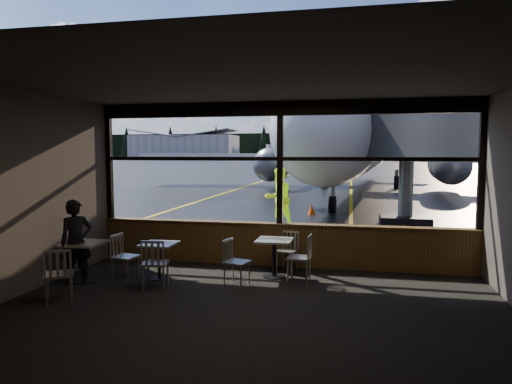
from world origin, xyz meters
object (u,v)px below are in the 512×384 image
(cone_nose, at_px, (312,209))
(chair_near_e, at_px, (299,258))
(airliner, at_px, (360,101))
(chair_left_s, at_px, (59,275))
(cafe_table_near, at_px, (274,258))
(passenger, at_px, (76,242))
(chair_mid_w, at_px, (125,257))
(jet_bridge, at_px, (421,148))
(chair_mid_s, at_px, (155,264))
(chair_near_n, at_px, (287,251))
(cafe_table_mid, at_px, (159,261))
(chair_near_w, at_px, (237,263))
(ground_crew, at_px, (278,198))
(cafe_table_left, at_px, (85,262))

(cone_nose, bearing_deg, chair_near_e, -86.58)
(airliner, xyz_separation_m, chair_left_s, (-5.09, -25.15, -5.42))
(cafe_table_near, distance_m, passenger, 3.72)
(airliner, relative_size, chair_mid_w, 43.29)
(passenger, distance_m, cone_nose, 11.04)
(jet_bridge, bearing_deg, chair_mid_w, -131.13)
(cafe_table_near, xyz_separation_m, chair_near_e, (0.51, -0.24, 0.08))
(jet_bridge, distance_m, chair_mid_s, 9.63)
(jet_bridge, xyz_separation_m, chair_mid_w, (-6.30, -7.21, -2.14))
(airliner, distance_m, chair_near_n, 23.14)
(cone_nose, bearing_deg, jet_bridge, -38.37)
(jet_bridge, relative_size, cafe_table_mid, 16.99)
(jet_bridge, bearing_deg, passenger, -132.89)
(cafe_table_near, bearing_deg, chair_near_w, -128.28)
(chair_mid_w, bearing_deg, chair_left_s, -7.09)
(cafe_table_near, height_order, cone_nose, cafe_table_near)
(cafe_table_mid, bearing_deg, cone_nose, 77.96)
(chair_near_e, bearing_deg, ground_crew, 17.28)
(chair_near_w, bearing_deg, airliner, -171.87)
(chair_left_s, bearing_deg, cafe_table_mid, 27.45)
(airliner, xyz_separation_m, passenger, (-5.44, -24.12, -5.09))
(chair_near_w, relative_size, chair_near_n, 1.05)
(chair_mid_s, xyz_separation_m, chair_left_s, (-1.21, -1.01, -0.00))
(chair_left_s, distance_m, passenger, 1.13)
(chair_near_e, relative_size, chair_near_w, 1.05)
(passenger, bearing_deg, chair_near_w, -39.64)
(chair_near_n, height_order, passenger, passenger)
(passenger, bearing_deg, chair_mid_w, -21.59)
(chair_mid_s, distance_m, passenger, 1.59)
(jet_bridge, height_order, chair_left_s, jet_bridge)
(cafe_table_near, distance_m, ground_crew, 5.89)
(airliner, xyz_separation_m, chair_mid_s, (-3.88, -24.13, -5.42))
(passenger, bearing_deg, chair_near_e, -35.48)
(passenger, height_order, cone_nose, passenger)
(chair_near_e, relative_size, chair_mid_w, 1.02)
(chair_mid_s, bearing_deg, airliner, 70.27)
(jet_bridge, distance_m, chair_near_n, 7.14)
(passenger, bearing_deg, ground_crew, 20.29)
(chair_mid_w, distance_m, passenger, 0.93)
(cafe_table_left, height_order, chair_near_w, chair_near_w)
(airliner, xyz_separation_m, cafe_table_left, (-5.36, -24.00, -5.50))
(chair_near_n, bearing_deg, cone_nose, -71.25)
(chair_near_e, height_order, passenger, passenger)
(chair_near_e, distance_m, cone_nose, 9.54)
(cafe_table_mid, bearing_deg, cafe_table_left, -157.67)
(cafe_table_near, distance_m, chair_near_n, 0.54)
(jet_bridge, relative_size, chair_near_n, 14.40)
(cafe_table_near, relative_size, chair_near_e, 0.82)
(cafe_table_mid, xyz_separation_m, chair_left_s, (-0.99, -1.67, 0.11))
(cafe_table_near, height_order, chair_mid_s, chair_mid_s)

